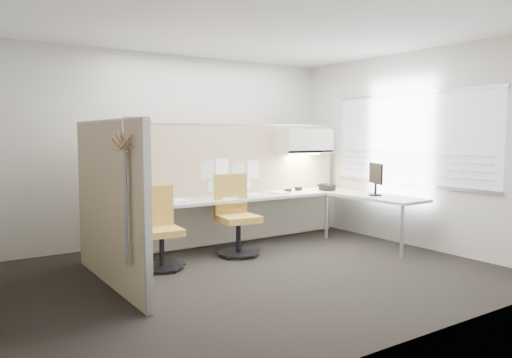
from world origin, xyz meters
TOP-DOWN VIEW (x-y plane):
  - floor at (0.00, 0.00)m, footprint 5.50×4.50m
  - ceiling at (0.00, 0.00)m, footprint 5.50×4.50m
  - wall_back at (0.00, 2.25)m, footprint 5.50×0.02m
  - wall_front at (0.00, -2.25)m, footprint 5.50×0.02m
  - wall_right at (2.75, 0.00)m, footprint 0.02×4.50m
  - window_pane at (2.73, 0.00)m, footprint 0.01×2.80m
  - partition_back at (0.55, 1.60)m, footprint 4.10×0.06m
  - partition_left at (-1.50, 0.50)m, footprint 0.06×2.20m
  - desk at (0.93, 1.13)m, footprint 4.00×2.07m
  - overhead_bin at (1.90, 1.39)m, footprint 0.90×0.36m
  - task_light_strip at (1.90, 1.39)m, footprint 0.60×0.06m
  - pinned_papers at (0.63, 1.57)m, footprint 1.01×0.00m
  - poster at (-1.05, 1.57)m, footprint 0.28×0.00m
  - chair_left at (-0.79, 0.84)m, footprint 0.52×0.53m
  - chair_right at (0.34, 0.93)m, footprint 0.56×0.57m
  - monitor at (2.30, 0.26)m, footprint 0.21×0.41m
  - phone at (2.14, 1.12)m, footprint 0.24×0.23m
  - stapler at (1.52, 1.32)m, footprint 0.15×0.09m
  - tape_dispenser at (1.77, 1.37)m, footprint 0.10×0.06m
  - coat_hook at (-1.58, -0.21)m, footprint 0.18×0.46m
  - paper_stack_0 at (-0.80, 1.29)m, footprint 0.25×0.32m
  - paper_stack_1 at (-0.31, 1.34)m, footprint 0.28×0.34m
  - paper_stack_2 at (0.34, 1.20)m, footprint 0.25×0.32m
  - paper_stack_3 at (0.82, 1.26)m, footprint 0.24×0.31m
  - paper_stack_4 at (1.31, 1.27)m, footprint 0.25×0.32m

SIDE VIEW (x-z plane):
  - floor at x=0.00m, z-range -0.01..0.00m
  - chair_left at x=-0.79m, z-range -0.03..0.95m
  - chair_right at x=0.34m, z-range -0.03..1.03m
  - desk at x=0.93m, z-range 0.24..0.97m
  - paper_stack_1 at x=-0.31m, z-range 0.73..0.75m
  - paper_stack_3 at x=0.82m, z-range 0.73..0.75m
  - paper_stack_4 at x=1.31m, z-range 0.73..0.75m
  - paper_stack_0 at x=-0.80m, z-range 0.73..0.76m
  - paper_stack_2 at x=0.34m, z-range 0.73..0.76m
  - stapler at x=1.52m, z-range 0.73..0.78m
  - tape_dispenser at x=1.77m, z-range 0.73..0.79m
  - phone at x=2.14m, z-range 0.72..0.84m
  - partition_back at x=0.55m, z-range 0.00..1.75m
  - partition_left at x=-1.50m, z-range 0.00..1.75m
  - monitor at x=2.30m, z-range 0.77..1.23m
  - pinned_papers at x=0.63m, z-range 0.80..1.27m
  - task_light_strip at x=1.90m, z-range 1.29..1.31m
  - wall_back at x=0.00m, z-range 0.00..2.80m
  - wall_front at x=0.00m, z-range 0.00..2.80m
  - wall_right at x=2.75m, z-range 0.00..2.80m
  - coat_hook at x=-1.58m, z-range 0.72..2.11m
  - poster at x=-1.05m, z-range 1.24..1.59m
  - overhead_bin at x=1.90m, z-range 1.32..1.70m
  - window_pane at x=2.73m, z-range 0.90..2.20m
  - ceiling at x=0.00m, z-range 2.80..2.81m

